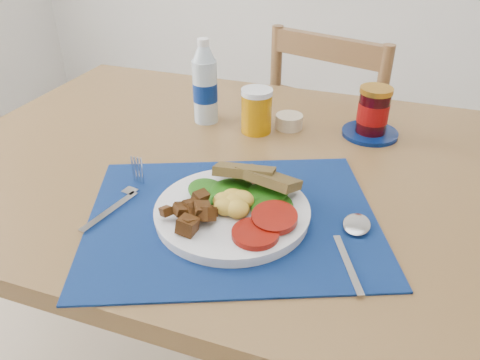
# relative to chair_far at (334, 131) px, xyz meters

# --- Properties ---
(table) EXTENTS (1.40, 0.90, 0.75)m
(table) POSITION_rel_chair_far_xyz_m (-0.05, -0.62, 0.11)
(table) COLOR brown
(table) RESTS_ON ground
(chair_far) EXTENTS (0.50, 0.48, 1.08)m
(chair_far) POSITION_rel_chair_far_xyz_m (0.00, 0.00, 0.00)
(chair_far) COLOR brown
(chair_far) RESTS_ON ground
(placemat) EXTENTS (0.60, 0.54, 0.00)m
(placemat) POSITION_rel_chair_far_xyz_m (-0.06, -0.82, 0.20)
(placemat) COLOR black
(placemat) RESTS_ON table
(breakfast_plate) EXTENTS (0.26, 0.26, 0.06)m
(breakfast_plate) POSITION_rel_chair_far_xyz_m (-0.06, -0.82, 0.22)
(breakfast_plate) COLOR silver
(breakfast_plate) RESTS_ON placemat
(fork) EXTENTS (0.04, 0.19, 0.00)m
(fork) POSITION_rel_chair_far_xyz_m (-0.26, -0.83, 0.20)
(fork) COLOR #B2B5BA
(fork) RESTS_ON placemat
(spoon) EXTENTS (0.07, 0.19, 0.01)m
(spoon) POSITION_rel_chair_far_xyz_m (0.15, -0.81, 0.20)
(spoon) COLOR #B2B5BA
(spoon) RESTS_ON placemat
(water_bottle) EXTENTS (0.06, 0.06, 0.20)m
(water_bottle) POSITION_rel_chair_far_xyz_m (-0.26, -0.46, 0.29)
(water_bottle) COLOR #ADBFCC
(water_bottle) RESTS_ON table
(juice_glass) EXTENTS (0.07, 0.07, 0.10)m
(juice_glass) POSITION_rel_chair_far_xyz_m (-0.12, -0.48, 0.25)
(juice_glass) COLOR #B57404
(juice_glass) RESTS_ON table
(ramekin) EXTENTS (0.06, 0.06, 0.03)m
(ramekin) POSITION_rel_chair_far_xyz_m (-0.06, -0.43, 0.21)
(ramekin) COLOR #C7B592
(ramekin) RESTS_ON table
(jam_on_saucer) EXTENTS (0.13, 0.13, 0.11)m
(jam_on_saucer) POSITION_rel_chair_far_xyz_m (0.13, -0.41, 0.25)
(jam_on_saucer) COLOR #04174C
(jam_on_saucer) RESTS_ON table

